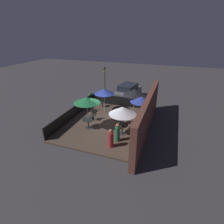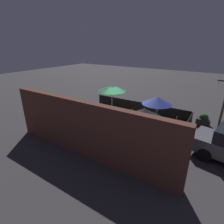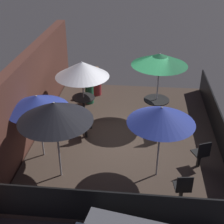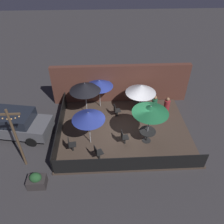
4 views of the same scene
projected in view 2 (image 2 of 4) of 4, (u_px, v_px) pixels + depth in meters
ground_plane at (119, 129)px, 11.42m from camera, size 60.00×60.00×0.00m
patio_deck at (119, 128)px, 11.40m from camera, size 7.82×6.09×0.12m
building_wall at (84, 129)px, 8.35m from camera, size 9.42×0.36×2.82m
fence_front at (139, 108)px, 13.55m from camera, size 7.62×0.05×0.95m
fence_side_left at (182, 137)px, 9.25m from camera, size 0.05×5.89×0.95m
patio_umbrella_0 at (87, 105)px, 9.95m from camera, size 1.93×1.93×2.12m
patio_umbrella_1 at (112, 88)px, 11.92m from camera, size 1.94×1.94×2.49m
patio_umbrella_2 at (157, 100)px, 10.37m from camera, size 1.78×1.78×2.19m
patio_umbrella_3 at (144, 114)px, 8.07m from camera, size 1.95×1.95×2.34m
patio_umbrella_4 at (119, 120)px, 8.01m from camera, size 1.81×1.81×2.05m
dining_table_0 at (88, 125)px, 10.41m from camera, size 0.84×0.84×0.73m
dining_table_1 at (112, 111)px, 12.53m from camera, size 0.93×0.93×0.76m
patio_chair_0 at (174, 123)px, 10.86m from camera, size 0.45×0.45×0.92m
patio_chair_1 at (155, 115)px, 12.09m from camera, size 0.53×0.53×0.94m
patio_chair_2 at (130, 115)px, 12.01m from camera, size 0.45×0.45×0.95m
patio_chair_3 at (113, 131)px, 9.93m from camera, size 0.48×0.48×0.91m
patron_0 at (70, 118)px, 11.49m from camera, size 0.52×0.52×1.27m
patron_1 at (77, 121)px, 10.94m from camera, size 0.44×0.44×1.29m
planter_box at (203, 121)px, 11.80m from camera, size 0.86×0.60×0.87m
light_post at (224, 105)px, 9.70m from camera, size 1.10×0.12×3.62m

